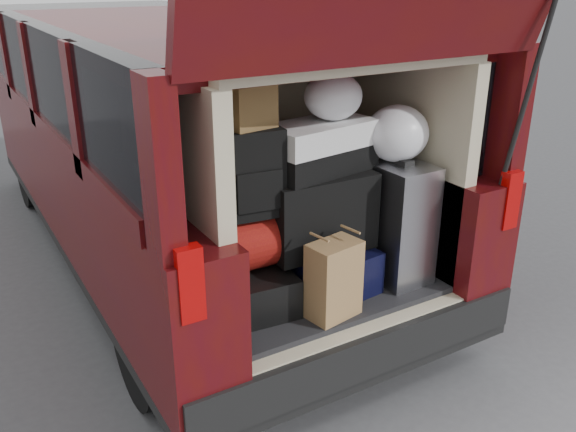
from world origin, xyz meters
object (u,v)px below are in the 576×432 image
silver_roller (393,220)px  black_soft_case (316,211)px  black_hardshell (248,286)px  kraft_bag (334,280)px  twotone_duffel (319,147)px  navy_hardshell (320,266)px  backpack (251,173)px  red_duffel (251,240)px

silver_roller → black_soft_case: silver_roller is taller
black_hardshell → silver_roller: 0.85m
kraft_bag → twotone_duffel: twotone_duffel is taller
navy_hardshell → black_soft_case: 0.31m
kraft_bag → backpack: size_ratio=0.92×
black_hardshell → silver_roller: bearing=-2.8°
black_hardshell → kraft_bag: size_ratio=1.31×
navy_hardshell → red_duffel: size_ratio=1.20×
red_duffel → twotone_duffel: size_ratio=0.78×
twotone_duffel → black_hardshell: bearing=172.4°
kraft_bag → silver_roller: bearing=10.9°
backpack → black_soft_case: bearing=8.5°
navy_hardshell → twotone_duffel: bearing=77.9°
silver_roller → red_duffel: bearing=171.1°
silver_roller → black_soft_case: (-0.42, 0.10, 0.11)m
black_hardshell → black_soft_case: (0.39, -0.01, 0.32)m
silver_roller → navy_hardshell: bearing=167.1°
black_soft_case → twotone_duffel: size_ratio=0.99×
silver_roller → twotone_duffel: size_ratio=1.15×
backpack → twotone_duffel: bearing=11.6°
silver_roller → twotone_duffel: (-0.40, 0.12, 0.43)m
navy_hardshell → kraft_bag: (-0.11, -0.28, 0.08)m
black_hardshell → backpack: 0.59m
black_soft_case → silver_roller: bearing=-11.6°
black_soft_case → backpack: 0.45m
kraft_bag → twotone_duffel: bearing=59.9°
black_hardshell → silver_roller: silver_roller is taller
backpack → kraft_bag: bearing=-38.4°
kraft_bag → twotone_duffel: (0.12, 0.32, 0.55)m
twotone_duffel → silver_roller: bearing=-26.0°
black_hardshell → backpack: size_ratio=1.21×
red_duffel → backpack: (-0.00, -0.02, 0.35)m
twotone_duffel → navy_hardshell: bearing=-105.4°
silver_roller → kraft_bag: silver_roller is taller
navy_hardshell → black_hardshell: bearing=170.6°
navy_hardshell → twotone_duffel: size_ratio=0.94×
navy_hardshell → red_duffel: 0.45m
kraft_bag → red_duffel: (-0.28, 0.31, 0.15)m
navy_hardshell → black_soft_case: black_soft_case is taller
black_soft_case → navy_hardshell: bearing=-29.5°
backpack → twotone_duffel: (0.40, 0.03, 0.06)m
black_soft_case → twotone_duffel: twotone_duffel is taller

